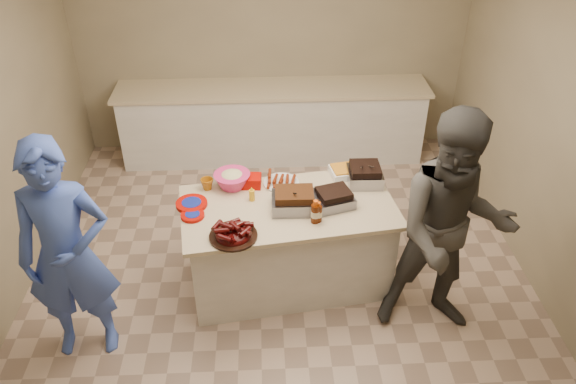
{
  "coord_description": "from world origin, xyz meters",
  "views": [
    {
      "loc": [
        -0.12,
        -3.76,
        3.55
      ],
      "look_at": [
        0.07,
        0.03,
        0.93
      ],
      "focal_mm": 35.0,
      "sensor_mm": 36.0,
      "label": 1
    }
  ],
  "objects_px": {
    "island": "(288,280)",
    "mustard_bottle": "(252,200)",
    "plastic_cup": "(208,189)",
    "bbq_bottle_b": "(315,222)",
    "coleslaw_bowl": "(233,186)",
    "guest_blue": "(93,342)",
    "bbq_bottle_a": "(318,221)",
    "rib_platter": "(233,237)",
    "roasting_pan": "(364,182)",
    "guest_gray": "(432,320)"
  },
  "relations": [
    {
      "from": "island",
      "to": "mustard_bottle",
      "type": "xyz_separation_m",
      "value": [
        -0.3,
        0.09,
        0.83
      ]
    },
    {
      "from": "island",
      "to": "mustard_bottle",
      "type": "bearing_deg",
      "value": 155.23
    },
    {
      "from": "island",
      "to": "guest_gray",
      "type": "distance_m",
      "value": 1.3
    },
    {
      "from": "island",
      "to": "rib_platter",
      "type": "relative_size",
      "value": 4.72
    },
    {
      "from": "island",
      "to": "coleslaw_bowl",
      "type": "relative_size",
      "value": 5.59
    },
    {
      "from": "roasting_pan",
      "to": "coleslaw_bowl",
      "type": "distance_m",
      "value": 1.15
    },
    {
      "from": "island",
      "to": "coleslaw_bowl",
      "type": "xyz_separation_m",
      "value": [
        -0.47,
        0.3,
        0.83
      ]
    },
    {
      "from": "island",
      "to": "bbq_bottle_b",
      "type": "xyz_separation_m",
      "value": [
        0.2,
        -0.23,
        0.83
      ]
    },
    {
      "from": "coleslaw_bowl",
      "to": "plastic_cup",
      "type": "xyz_separation_m",
      "value": [
        -0.21,
        -0.03,
        0.0
      ]
    },
    {
      "from": "roasting_pan",
      "to": "bbq_bottle_b",
      "type": "xyz_separation_m",
      "value": [
        -0.48,
        -0.54,
        0.0
      ]
    },
    {
      "from": "bbq_bottle_b",
      "to": "coleslaw_bowl",
      "type": "bearing_deg",
      "value": 141.29
    },
    {
      "from": "plastic_cup",
      "to": "bbq_bottle_a",
      "type": "bearing_deg",
      "value": -28.72
    },
    {
      "from": "rib_platter",
      "to": "roasting_pan",
      "type": "bearing_deg",
      "value": 32.06
    },
    {
      "from": "plastic_cup",
      "to": "guest_gray",
      "type": "distance_m",
      "value": 2.2
    },
    {
      "from": "rib_platter",
      "to": "roasting_pan",
      "type": "xyz_separation_m",
      "value": [
        1.12,
        0.7,
        0.0
      ]
    },
    {
      "from": "guest_blue",
      "to": "roasting_pan",
      "type": "bearing_deg",
      "value": 17.67
    },
    {
      "from": "roasting_pan",
      "to": "coleslaw_bowl",
      "type": "xyz_separation_m",
      "value": [
        -1.15,
        -0.01,
        0.0
      ]
    },
    {
      "from": "bbq_bottle_b",
      "to": "guest_blue",
      "type": "xyz_separation_m",
      "value": [
        -1.8,
        -0.41,
        -0.83
      ]
    },
    {
      "from": "bbq_bottle_b",
      "to": "guest_blue",
      "type": "height_order",
      "value": "bbq_bottle_b"
    },
    {
      "from": "plastic_cup",
      "to": "coleslaw_bowl",
      "type": "bearing_deg",
      "value": 7.94
    },
    {
      "from": "bbq_bottle_b",
      "to": "mustard_bottle",
      "type": "distance_m",
      "value": 0.59
    },
    {
      "from": "coleslaw_bowl",
      "to": "rib_platter",
      "type": "bearing_deg",
      "value": -87.6
    },
    {
      "from": "bbq_bottle_a",
      "to": "bbq_bottle_b",
      "type": "distance_m",
      "value": 0.03
    },
    {
      "from": "island",
      "to": "mustard_bottle",
      "type": "relative_size",
      "value": 13.32
    },
    {
      "from": "bbq_bottle_b",
      "to": "guest_gray",
      "type": "height_order",
      "value": "bbq_bottle_b"
    },
    {
      "from": "bbq_bottle_a",
      "to": "mustard_bottle",
      "type": "bearing_deg",
      "value": 149.18
    },
    {
      "from": "coleslaw_bowl",
      "to": "island",
      "type": "bearing_deg",
      "value": -33.03
    },
    {
      "from": "rib_platter",
      "to": "island",
      "type": "bearing_deg",
      "value": 41.53
    },
    {
      "from": "mustard_bottle",
      "to": "plastic_cup",
      "type": "height_order",
      "value": "mustard_bottle"
    },
    {
      "from": "roasting_pan",
      "to": "guest_gray",
      "type": "height_order",
      "value": "roasting_pan"
    },
    {
      "from": "coleslaw_bowl",
      "to": "plastic_cup",
      "type": "bearing_deg",
      "value": -172.06
    },
    {
      "from": "mustard_bottle",
      "to": "plastic_cup",
      "type": "xyz_separation_m",
      "value": [
        -0.38,
        0.18,
        0.0
      ]
    },
    {
      "from": "coleslaw_bowl",
      "to": "guest_blue",
      "type": "bearing_deg",
      "value": -140.1
    },
    {
      "from": "bbq_bottle_a",
      "to": "bbq_bottle_b",
      "type": "xyz_separation_m",
      "value": [
        -0.02,
        -0.01,
        0.0
      ]
    },
    {
      "from": "rib_platter",
      "to": "guest_blue",
      "type": "xyz_separation_m",
      "value": [
        -1.16,
        -0.25,
        -0.83
      ]
    },
    {
      "from": "plastic_cup",
      "to": "roasting_pan",
      "type": "bearing_deg",
      "value": 1.54
    },
    {
      "from": "bbq_bottle_a",
      "to": "mustard_bottle",
      "type": "relative_size",
      "value": 1.36
    },
    {
      "from": "rib_platter",
      "to": "bbq_bottle_a",
      "type": "distance_m",
      "value": 0.69
    },
    {
      "from": "island",
      "to": "plastic_cup",
      "type": "distance_m",
      "value": 1.11
    },
    {
      "from": "bbq_bottle_b",
      "to": "plastic_cup",
      "type": "height_order",
      "value": "bbq_bottle_b"
    },
    {
      "from": "mustard_bottle",
      "to": "guest_blue",
      "type": "bearing_deg",
      "value": -150.62
    },
    {
      "from": "bbq_bottle_a",
      "to": "guest_gray",
      "type": "height_order",
      "value": "bbq_bottle_a"
    },
    {
      "from": "island",
      "to": "bbq_bottle_b",
      "type": "bearing_deg",
      "value": -57.05
    },
    {
      "from": "island",
      "to": "guest_gray",
      "type": "relative_size",
      "value": 0.92
    },
    {
      "from": "rib_platter",
      "to": "mustard_bottle",
      "type": "xyz_separation_m",
      "value": [
        0.14,
        0.48,
        0.0
      ]
    },
    {
      "from": "rib_platter",
      "to": "guest_blue",
      "type": "relative_size",
      "value": 0.2
    },
    {
      "from": "roasting_pan",
      "to": "coleslaw_bowl",
      "type": "bearing_deg",
      "value": -178.56
    },
    {
      "from": "plastic_cup",
      "to": "guest_gray",
      "type": "bearing_deg",
      "value": -23.7
    },
    {
      "from": "bbq_bottle_b",
      "to": "guest_blue",
      "type": "relative_size",
      "value": 0.11
    },
    {
      "from": "mustard_bottle",
      "to": "bbq_bottle_b",
      "type": "bearing_deg",
      "value": -32.84
    }
  ]
}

